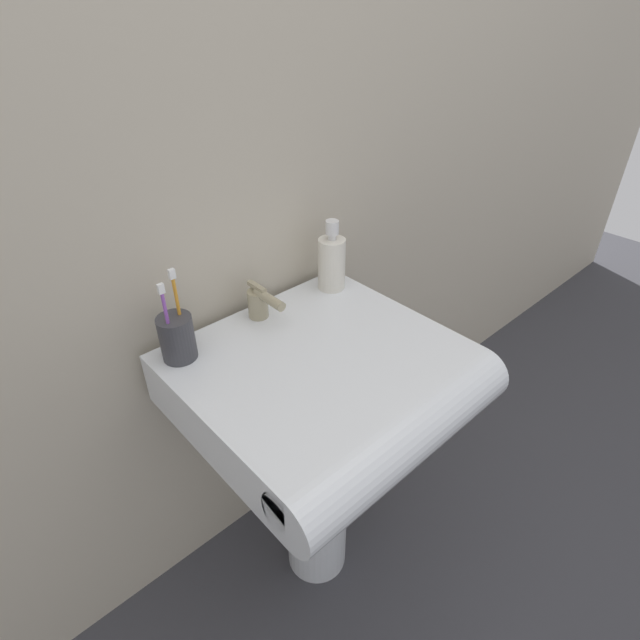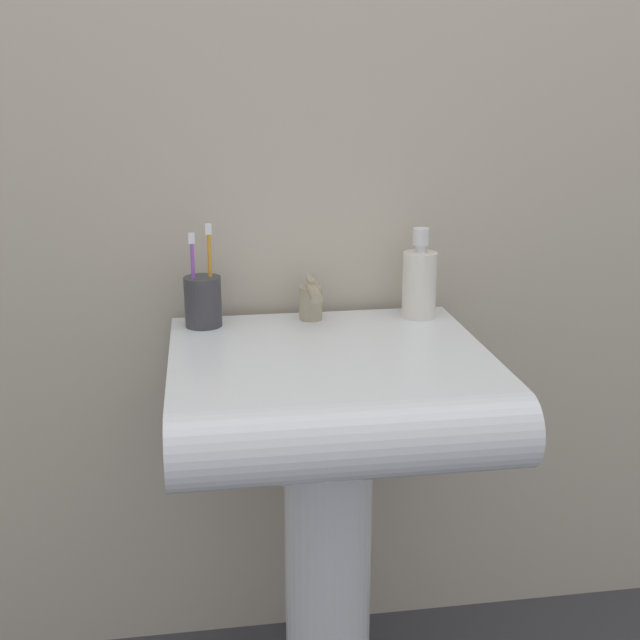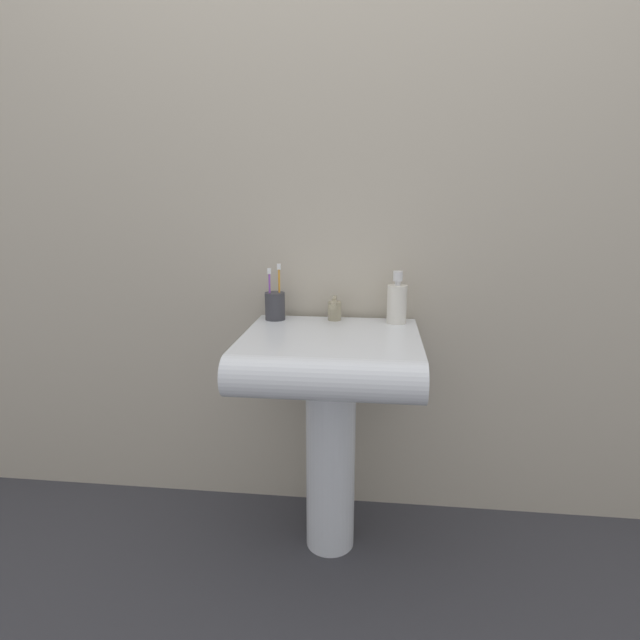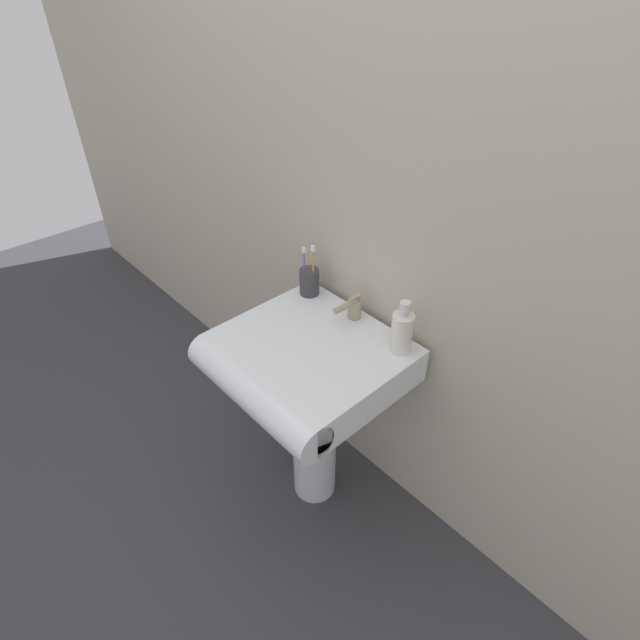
{
  "view_description": "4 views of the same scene",
  "coord_description": "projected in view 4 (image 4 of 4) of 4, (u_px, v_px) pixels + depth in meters",
  "views": [
    {
      "loc": [
        -0.55,
        -0.62,
        1.41
      ],
      "look_at": [
        0.03,
        0.02,
        0.82
      ],
      "focal_mm": 28.0,
      "sensor_mm": 36.0,
      "label": 1
    },
    {
      "loc": [
        -0.21,
        -1.32,
        1.23
      ],
      "look_at": [
        -0.01,
        0.03,
        0.81
      ],
      "focal_mm": 45.0,
      "sensor_mm": 36.0,
      "label": 2
    },
    {
      "loc": [
        0.13,
        -1.52,
        1.19
      ],
      "look_at": [
        -0.03,
        -0.03,
        0.82
      ],
      "focal_mm": 28.0,
      "sensor_mm": 36.0,
      "label": 3
    },
    {
      "loc": [
        0.92,
        -0.82,
        1.78
      ],
      "look_at": [
        0.02,
        0.01,
        0.86
      ],
      "focal_mm": 28.0,
      "sensor_mm": 36.0,
      "label": 4
    }
  ],
  "objects": [
    {
      "name": "toothbrush_cup",
      "position": [
        309.0,
        281.0,
        1.78
      ],
      "size": [
        0.07,
        0.07,
        0.2
      ],
      "color": "#38383D",
      "rests_on": "sink_basin"
    },
    {
      "name": "faucet",
      "position": [
        352.0,
        308.0,
        1.67
      ],
      "size": [
        0.05,
        0.12,
        0.08
      ],
      "color": "tan",
      "rests_on": "sink_basin"
    },
    {
      "name": "ground_plane",
      "position": [
        315.0,
        485.0,
        2.05
      ],
      "size": [
        6.0,
        6.0,
        0.0
      ],
      "primitive_type": "plane",
      "color": "#38383D",
      "rests_on": "ground"
    },
    {
      "name": "wall_back",
      "position": [
        383.0,
        188.0,
        1.48
      ],
      "size": [
        5.0,
        0.05,
        2.4
      ],
      "primitive_type": "cube",
      "color": "#B7AD99",
      "rests_on": "ground"
    },
    {
      "name": "sink_basin",
      "position": [
        302.0,
        363.0,
        1.6
      ],
      "size": [
        0.56,
        0.54,
        0.12
      ],
      "color": "white",
      "rests_on": "sink_pedestal"
    },
    {
      "name": "sink_pedestal",
      "position": [
        314.0,
        434.0,
        1.86
      ],
      "size": [
        0.17,
        0.17,
        0.64
      ],
      "primitive_type": "cylinder",
      "color": "white",
      "rests_on": "ground"
    },
    {
      "name": "soap_bottle",
      "position": [
        402.0,
        331.0,
        1.52
      ],
      "size": [
        0.07,
        0.07,
        0.18
      ],
      "color": "silver",
      "rests_on": "sink_basin"
    }
  ]
}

